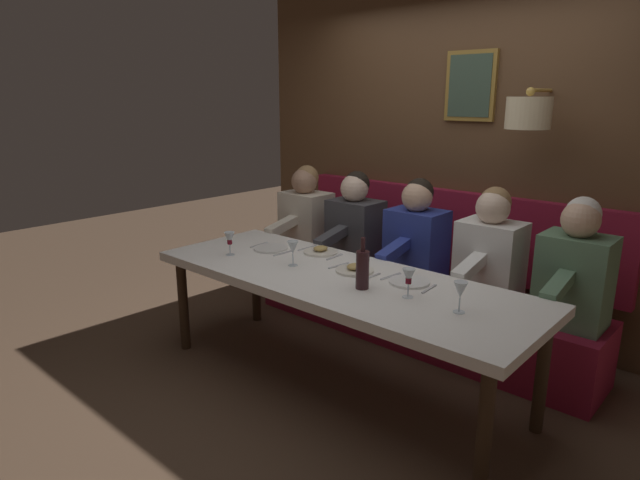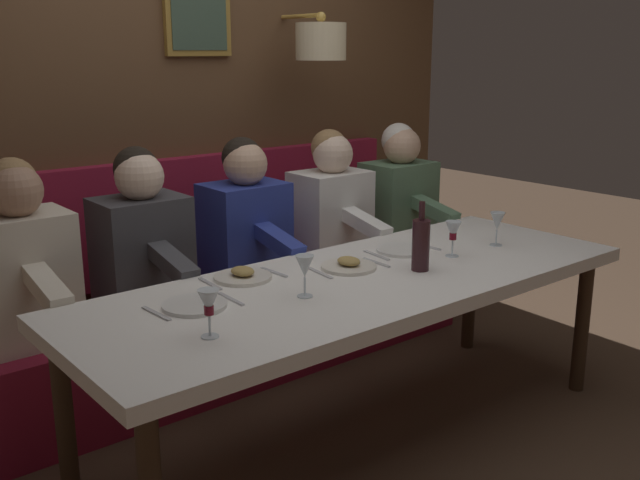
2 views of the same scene
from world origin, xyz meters
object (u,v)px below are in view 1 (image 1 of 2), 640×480
Objects in this scene: diner_far at (355,225)px; wine_glass_0 at (230,239)px; diner_near at (490,251)px; wine_glass_2 at (409,277)px; diner_farthest at (306,215)px; wine_bottle at (362,269)px; diner_middle at (416,237)px; diner_nearest at (575,268)px; dining_table at (337,285)px; wine_glass_3 at (293,248)px; wine_glass_1 at (460,291)px.

diner_far reaches higher than wine_glass_0.
diner_near reaches higher than wine_glass_2.
wine_glass_2 is (-0.91, -1.63, 0.04)m from diner_farthest.
wine_bottle is at bearing -125.56° from diner_farthest.
diner_middle and diner_farthest have the same top height.
wine_glass_0 is at bearing 165.38° from diner_far.
diner_nearest is at bearing -32.47° from wine_glass_2.
dining_table is 15.36× the size of wine_glass_3.
diner_farthest is (0.00, 1.67, 0.00)m from diner_near.
wine_glass_1 is (-0.92, -0.26, 0.04)m from diner_near.
wine_glass_3 is (-0.01, 0.87, 0.00)m from wine_glass_2.
wine_bottle is at bearing -139.88° from diner_far.
wine_bottle is (-0.05, 0.27, 0.00)m from wine_glass_2.
wine_glass_3 is (-0.93, -0.22, 0.04)m from diner_far.
wine_glass_1 is (-0.92, -0.83, 0.04)m from diner_middle.
diner_near is (0.00, 0.53, 0.00)m from diner_nearest.
wine_glass_0 is at bearing 94.02° from wine_bottle.
diner_middle is at bearing 90.00° from diner_near.
dining_table is 3.18× the size of diner_middle.
diner_near is at bearing 90.00° from diner_nearest.
diner_middle is at bearing 14.42° from wine_bottle.
diner_near is 1.00× the size of diner_far.
diner_far is 2.64× the size of wine_bottle.
wine_glass_1 is (-0.92, -1.40, 0.04)m from diner_far.
dining_table is 15.36× the size of wine_glass_0.
dining_table is at bearing 146.77° from diner_near.
dining_table is at bearing -78.92° from wine_glass_0.
diner_far is 1.08m from wine_glass_0.
diner_middle is at bearing -90.00° from diner_farthest.
dining_table is 0.33m from wine_bottle.
diner_farthest is 4.82× the size of wine_glass_0.
wine_glass_3 is 0.55× the size of wine_bottle.
diner_farthest is 1.87m from wine_glass_2.
diner_nearest reaches higher than wine_glass_1.
diner_farthest is 1.66m from wine_bottle.
wine_glass_3 is at bearing -76.39° from wine_glass_0.
diner_farthest is (0.00, 1.10, 0.00)m from diner_middle.
wine_bottle is (0.08, -1.09, 0.00)m from wine_glass_0.
wine_bottle reaches higher than dining_table.
diner_middle is 4.82× the size of wine_glass_0.
wine_glass_0 is at bearing 94.17° from wine_glass_1.
diner_near is at bearing -44.69° from wine_glass_3.
wine_bottle is at bearing 101.25° from wine_glass_2.
diner_near reaches higher than dining_table.
wine_bottle is at bearing -94.10° from wine_glass_3.
wine_glass_0 is 1.00× the size of wine_glass_3.
wine_bottle is at bearing 94.44° from wine_glass_1.
wine_glass_0 is 1.68m from wine_glass_1.
diner_far is 0.54m from diner_farthest.
diner_far is at bearing 90.00° from diner_nearest.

